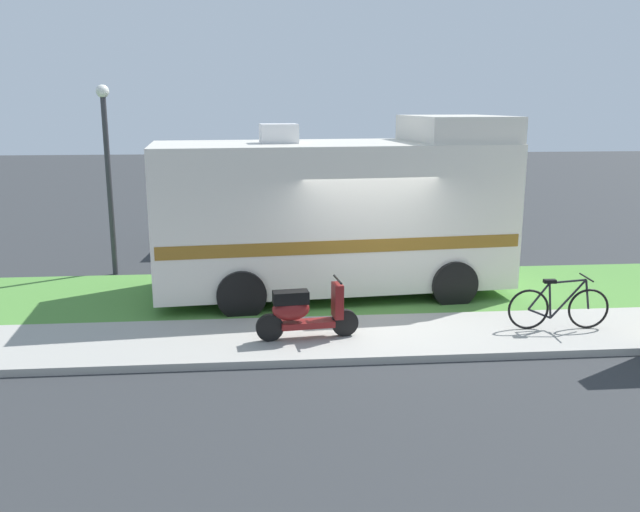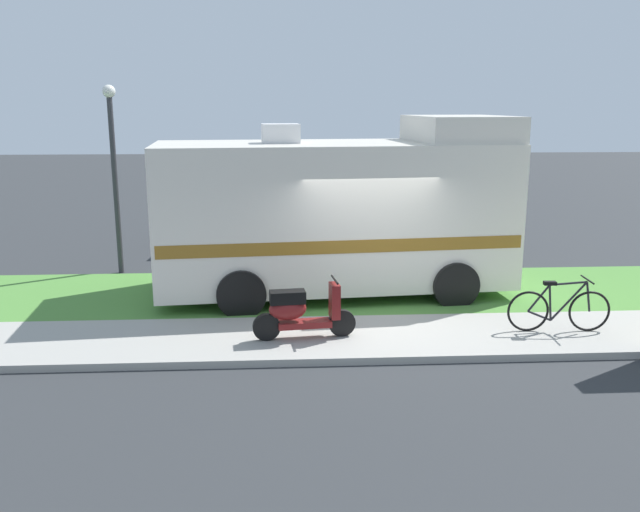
% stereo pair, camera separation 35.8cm
% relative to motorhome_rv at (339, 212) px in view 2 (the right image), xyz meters
% --- Properties ---
extents(ground_plane, '(80.00, 80.00, 0.00)m').
position_rel_motorhome_rv_xyz_m(ground_plane, '(0.48, -1.57, -1.70)').
color(ground_plane, '#2D3033').
extents(sidewalk, '(24.00, 2.00, 0.12)m').
position_rel_motorhome_rv_xyz_m(sidewalk, '(0.48, -2.77, -1.64)').
color(sidewalk, '#9E9B93').
rests_on(sidewalk, ground).
extents(grass_strip, '(24.00, 3.40, 0.08)m').
position_rel_motorhome_rv_xyz_m(grass_strip, '(0.48, -0.07, -1.66)').
color(grass_strip, '#4C8438').
rests_on(grass_strip, ground).
extents(motorhome_rv, '(7.07, 3.16, 3.56)m').
position_rel_motorhome_rv_xyz_m(motorhome_rv, '(0.00, 0.00, 0.00)').
color(motorhome_rv, silver).
rests_on(motorhome_rv, ground).
extents(scooter, '(1.66, 0.52, 0.97)m').
position_rel_motorhome_rv_xyz_m(scooter, '(-0.85, -2.86, -1.12)').
color(scooter, black).
rests_on(scooter, ground).
extents(bicycle, '(1.70, 0.52, 0.90)m').
position_rel_motorhome_rv_xyz_m(bicycle, '(3.40, -2.78, -1.19)').
color(bicycle, black).
rests_on(bicycle, ground).
extents(pickup_truck_near, '(5.81, 2.46, 1.85)m').
position_rel_motorhome_rv_xyz_m(pickup_truck_near, '(-0.91, 4.77, -0.72)').
color(pickup_truck_near, '#1E2328').
rests_on(pickup_truck_near, ground).
extents(street_lamp_post, '(0.28, 0.28, 4.19)m').
position_rel_motorhome_rv_xyz_m(street_lamp_post, '(-4.83, 2.03, 0.85)').
color(street_lamp_post, '#333338').
rests_on(street_lamp_post, ground).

